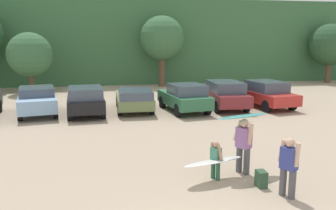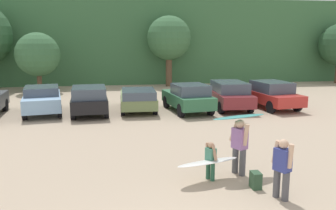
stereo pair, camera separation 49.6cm
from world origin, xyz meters
TOP-DOWN VIEW (x-y plane):
  - hillside_ridge at (0.00, 30.88)m, footprint 108.00×12.00m
  - tree_left at (-6.81, 21.56)m, footprint 3.21×3.21m
  - tree_far_left at (3.27, 23.65)m, footprint 3.65×3.65m
  - tree_right at (18.61, 23.34)m, footprint 3.71×3.71m
  - parked_car_sky_blue at (-5.09, 13.60)m, footprint 2.48×4.18m
  - parked_car_black at (-2.59, 13.02)m, footprint 2.08×4.04m
  - parked_car_olive_green at (0.01, 13.64)m, footprint 1.97×4.32m
  - parked_car_forest_green at (2.70, 12.90)m, footprint 2.37×4.13m
  - parked_car_maroon at (5.19, 13.53)m, footprint 1.94×4.53m
  - parked_car_red at (7.66, 13.38)m, footprint 2.48×4.54m
  - person_adult at (2.34, 3.82)m, footprint 0.47×0.71m
  - person_child at (1.40, 3.52)m, footprint 0.31×0.45m
  - person_companion at (2.82, 2.09)m, footprint 0.42×0.60m
  - surfboard_teal at (2.33, 3.90)m, footprint 1.84×1.00m
  - surfboard_white at (1.30, 3.43)m, footprint 1.98×1.07m
  - backpack_dropped at (2.44, 2.78)m, footprint 0.24×0.34m

SIDE VIEW (x-z plane):
  - backpack_dropped at x=2.44m, z-range 0.00..0.45m
  - surfboard_white at x=1.30m, z-range 0.49..0.64m
  - person_child at x=1.40m, z-range 0.07..1.18m
  - parked_car_olive_green at x=0.01m, z-range 0.06..1.34m
  - parked_car_sky_blue at x=-5.09m, z-range 0.05..1.52m
  - parked_car_red at x=7.66m, z-range 0.03..1.57m
  - parked_car_black at x=-2.59m, z-range 0.05..1.57m
  - parked_car_forest_green at x=2.70m, z-range 0.03..1.59m
  - parked_car_maroon at x=5.19m, z-range 0.04..1.61m
  - person_companion at x=2.82m, z-range 0.10..1.65m
  - person_adult at x=2.34m, z-range 0.11..1.76m
  - surfboard_teal at x=2.33m, z-range 1.65..1.79m
  - tree_left at x=-6.81m, z-range 0.59..5.01m
  - tree_right at x=18.61m, z-range 0.77..6.05m
  - hillside_ridge at x=0.00m, z-range 0.00..7.35m
  - tree_far_left at x=3.27m, z-range 1.06..6.90m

